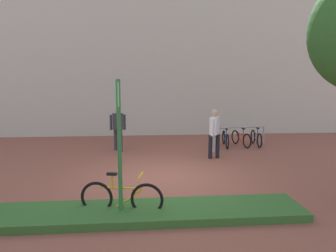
# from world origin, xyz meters

# --- Properties ---
(ground_plane) EXTENTS (60.00, 60.00, 0.00)m
(ground_plane) POSITION_xyz_m (0.00, 0.00, 0.00)
(ground_plane) COLOR brown
(building_facade) EXTENTS (28.00, 1.20, 10.00)m
(building_facade) POSITION_xyz_m (0.00, 7.45, 5.00)
(building_facade) COLOR beige
(building_facade) RESTS_ON ground
(planter_strip) EXTENTS (7.00, 1.10, 0.16)m
(planter_strip) POSITION_xyz_m (-0.89, -2.38, 0.08)
(planter_strip) COLOR #336028
(planter_strip) RESTS_ON ground
(parking_sign_post) EXTENTS (0.08, 0.36, 2.68)m
(parking_sign_post) POSITION_xyz_m (-1.00, -2.38, 1.74)
(parking_sign_post) COLOR #2D7238
(parking_sign_post) RESTS_ON ground
(bike_at_sign) EXTENTS (1.66, 0.46, 0.86)m
(bike_at_sign) POSITION_xyz_m (-0.99, -2.24, 0.35)
(bike_at_sign) COLOR black
(bike_at_sign) RESTS_ON ground
(bike_rack_cluster) EXTENTS (2.09, 1.66, 0.83)m
(bike_rack_cluster) POSITION_xyz_m (3.54, 3.93, 0.35)
(bike_rack_cluster) COLOR #99999E
(bike_rack_cluster) RESTS_ON ground
(bollard_steel) EXTENTS (0.16, 0.16, 0.90)m
(bollard_steel) POSITION_xyz_m (2.13, 3.01, 0.45)
(bollard_steel) COLOR #ADADB2
(bollard_steel) RESTS_ON ground
(person_suited_dark) EXTENTS (0.61, 0.45, 1.72)m
(person_suited_dark) POSITION_xyz_m (-1.53, 3.44, 0.98)
(person_suited_dark) COLOR #383342
(person_suited_dark) RESTS_ON ground
(person_shirt_white) EXTENTS (0.41, 0.54, 1.72)m
(person_shirt_white) POSITION_xyz_m (1.91, 1.99, 0.98)
(person_shirt_white) COLOR black
(person_shirt_white) RESTS_ON ground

